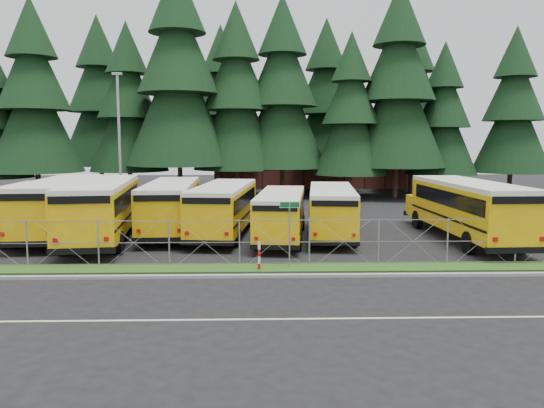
% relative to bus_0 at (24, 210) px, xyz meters
% --- Properties ---
extents(ground, '(120.00, 120.00, 0.00)m').
position_rel_bus_0_xyz_m(ground, '(13.51, -6.83, -1.39)').
color(ground, black).
rests_on(ground, ground).
extents(curb, '(50.00, 0.25, 0.12)m').
position_rel_bus_0_xyz_m(curb, '(13.51, -9.93, -1.33)').
color(curb, gray).
rests_on(curb, ground).
extents(grass_verge, '(50.00, 1.40, 0.06)m').
position_rel_bus_0_xyz_m(grass_verge, '(13.51, -8.53, -1.36)').
color(grass_verge, '#204714').
rests_on(grass_verge, ground).
extents(road_lane_line, '(50.00, 0.12, 0.01)m').
position_rel_bus_0_xyz_m(road_lane_line, '(13.51, -14.83, -1.39)').
color(road_lane_line, beige).
rests_on(road_lane_line, ground).
extents(chainlink_fence, '(44.00, 0.10, 2.00)m').
position_rel_bus_0_xyz_m(chainlink_fence, '(13.51, -7.83, -0.39)').
color(chainlink_fence, '#95989D').
rests_on(chainlink_fence, ground).
extents(brick_building, '(22.00, 10.00, 6.00)m').
position_rel_bus_0_xyz_m(brick_building, '(19.51, 33.17, 1.61)').
color(brick_building, brown).
rests_on(brick_building, ground).
extents(bus_0, '(3.20, 10.76, 2.78)m').
position_rel_bus_0_xyz_m(bus_0, '(0.00, 0.00, 0.00)').
color(bus_0, '#DAA506').
rests_on(bus_0, ground).
extents(bus_1, '(3.60, 12.20, 3.16)m').
position_rel_bus_0_xyz_m(bus_1, '(2.31, -0.44, 0.19)').
color(bus_1, '#DAA506').
rests_on(bus_1, ground).
extents(bus_2, '(4.33, 12.55, 3.22)m').
position_rel_bus_0_xyz_m(bus_2, '(5.05, -2.01, 0.22)').
color(bus_2, '#DAA506').
rests_on(bus_2, ground).
extents(bus_3, '(3.08, 11.38, 2.96)m').
position_rel_bus_0_xyz_m(bus_3, '(8.35, 0.29, 0.09)').
color(bus_3, '#DAA506').
rests_on(bus_3, ground).
extents(bus_4, '(3.81, 11.26, 2.90)m').
position_rel_bus_0_xyz_m(bus_4, '(11.46, -0.54, 0.06)').
color(bus_4, '#DAA506').
rests_on(bus_4, ground).
extents(bus_5, '(3.43, 10.13, 2.60)m').
position_rel_bus_0_xyz_m(bus_5, '(14.58, -1.93, -0.09)').
color(bus_5, '#DAA506').
rests_on(bus_5, ground).
extents(bus_6, '(3.59, 10.68, 2.75)m').
position_rel_bus_0_xyz_m(bus_6, '(17.42, -0.92, -0.02)').
color(bus_6, '#DAA506').
rests_on(bus_6, ground).
extents(bus_east, '(3.20, 12.23, 3.19)m').
position_rel_bus_0_xyz_m(bus_east, '(24.42, -2.35, 0.20)').
color(bus_east, '#DAA506').
rests_on(bus_east, ground).
extents(street_sign, '(0.84, 0.55, 2.81)m').
position_rel_bus_0_xyz_m(street_sign, '(14.63, -8.38, 0.64)').
color(street_sign, '#95989D').
rests_on(street_sign, ground).
extents(striped_bollard, '(0.11, 0.11, 1.20)m').
position_rel_bus_0_xyz_m(striped_bollard, '(13.35, -8.84, -0.79)').
color(striped_bollard, '#B20C0C').
rests_on(striped_bollard, ground).
extents(light_standard, '(0.70, 0.35, 10.14)m').
position_rel_bus_0_xyz_m(light_standard, '(3.35, 8.55, 4.11)').
color(light_standard, '#95989D').
rests_on(light_standard, ground).
extents(conifer_1, '(7.96, 7.96, 17.61)m').
position_rel_bus_0_xyz_m(conifer_1, '(-5.98, 16.78, 7.41)').
color(conifer_1, black).
rests_on(conifer_1, ground).
extents(conifer_2, '(7.45, 7.45, 16.47)m').
position_rel_bus_0_xyz_m(conifer_2, '(1.02, 21.12, 6.84)').
color(conifer_2, black).
rests_on(conifer_2, ground).
extents(conifer_3, '(9.52, 9.52, 21.05)m').
position_rel_bus_0_xyz_m(conifer_3, '(6.20, 18.50, 9.13)').
color(conifer_3, black).
rests_on(conifer_3, ground).
extents(conifer_4, '(8.13, 8.13, 17.98)m').
position_rel_bus_0_xyz_m(conifer_4, '(11.35, 19.69, 7.60)').
color(conifer_4, black).
rests_on(conifer_4, ground).
extents(conifer_5, '(8.52, 8.52, 18.83)m').
position_rel_bus_0_xyz_m(conifer_5, '(15.64, 20.35, 8.02)').
color(conifer_5, black).
rests_on(conifer_5, ground).
extents(conifer_6, '(6.82, 6.82, 15.09)m').
position_rel_bus_0_xyz_m(conifer_6, '(21.78, 18.38, 6.15)').
color(conifer_6, black).
rests_on(conifer_6, ground).
extents(conifer_7, '(8.92, 8.92, 19.74)m').
position_rel_bus_0_xyz_m(conifer_7, '(26.18, 18.88, 8.48)').
color(conifer_7, black).
rests_on(conifer_7, ground).
extents(conifer_8, '(6.56, 6.56, 14.50)m').
position_rel_bus_0_xyz_m(conifer_8, '(30.77, 19.76, 5.86)').
color(conifer_8, black).
rests_on(conifer_8, ground).
extents(conifer_9, '(7.18, 7.18, 15.88)m').
position_rel_bus_0_xyz_m(conifer_9, '(37.25, 19.39, 6.55)').
color(conifer_9, black).
rests_on(conifer_9, ground).
extents(conifer_10, '(8.30, 8.30, 18.35)m').
position_rel_bus_0_xyz_m(conifer_10, '(-3.38, 26.95, 7.79)').
color(conifer_10, black).
rests_on(conifer_10, ground).
extents(conifer_11, '(8.02, 8.02, 17.74)m').
position_rel_bus_0_xyz_m(conifer_11, '(9.37, 28.49, 7.48)').
color(conifer_11, black).
rests_on(conifer_11, ground).
extents(conifer_12, '(8.07, 8.07, 17.86)m').
position_rel_bus_0_xyz_m(conifer_12, '(20.43, 25.60, 7.54)').
color(conifer_12, black).
rests_on(conifer_12, ground).
extents(conifer_13, '(7.91, 7.91, 17.49)m').
position_rel_bus_0_xyz_m(conifer_13, '(29.34, 24.83, 7.35)').
color(conifer_13, black).
rests_on(conifer_13, ground).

